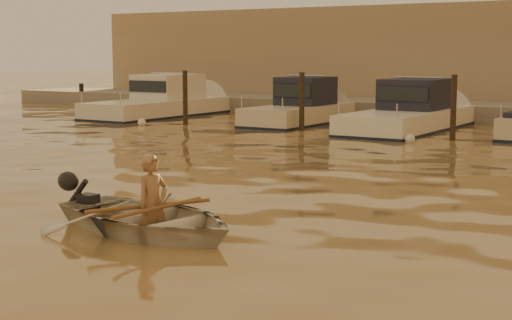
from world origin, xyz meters
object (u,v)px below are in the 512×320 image
Objects in this scene: moored_boat_0 at (158,101)px; person at (153,205)px; dinghy at (148,218)px; moored_boat_2 at (409,112)px; moored_boat_1 at (299,107)px.

person is at bearing -50.92° from moored_boat_0.
dinghy is 0.42× the size of moored_boat_0.
moored_boat_2 reaches higher than dinghy.
moored_boat_1 reaches higher than person.
moored_boat_0 is 1.27× the size of moored_boat_1.
moored_boat_2 is (11.14, 0.00, 0.00)m from moored_boat_0.
moored_boat_1 and moored_boat_2 have the same top height.
moored_boat_1 is 0.77× the size of moored_boat_2.
dinghy is 18.25m from moored_boat_1.
dinghy is 2.22× the size of person.
moored_boat_0 is at bearing 48.61° from person.
moored_boat_1 is at bearing 180.00° from moored_boat_2.
moored_boat_0 is at bearing 48.44° from dinghy.
person is 17.12m from moored_boat_2.
moored_boat_0 is (-13.74, 16.92, 0.18)m from person.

